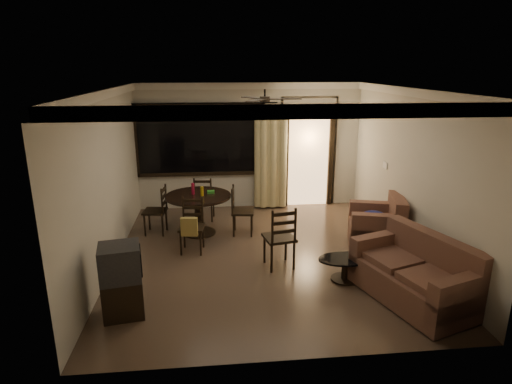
{
  "coord_description": "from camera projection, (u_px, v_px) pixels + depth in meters",
  "views": [
    {
      "loc": [
        -0.83,
        -6.72,
        3.15
      ],
      "look_at": [
        -0.12,
        0.2,
        1.09
      ],
      "focal_mm": 30.0,
      "sensor_mm": 36.0,
      "label": 1
    }
  ],
  "objects": [
    {
      "name": "ground",
      "position": [
        264.0,
        255.0,
        7.38
      ],
      "size": [
        5.5,
        5.5,
        0.0
      ],
      "primitive_type": "plane",
      "color": "#7F6651",
      "rests_on": "ground"
    },
    {
      "name": "room_shell",
      "position": [
        283.0,
        134.0,
        8.61
      ],
      "size": [
        5.5,
        6.7,
        5.5
      ],
      "color": "beige",
      "rests_on": "ground"
    },
    {
      "name": "dining_table",
      "position": [
        199.0,
        203.0,
        8.19
      ],
      "size": [
        1.25,
        1.25,
        1.0
      ],
      "rotation": [
        0.0,
        0.0,
        -0.12
      ],
      "color": "black",
      "rests_on": "ground"
    },
    {
      "name": "dining_chair_west",
      "position": [
        156.0,
        219.0,
        8.3
      ],
      "size": [
        0.47,
        0.47,
        0.95
      ],
      "rotation": [
        0.0,
        0.0,
        -1.69
      ],
      "color": "black",
      "rests_on": "ground"
    },
    {
      "name": "dining_chair_east",
      "position": [
        242.0,
        220.0,
        8.27
      ],
      "size": [
        0.47,
        0.47,
        0.95
      ],
      "rotation": [
        0.0,
        0.0,
        1.45
      ],
      "color": "black",
      "rests_on": "ground"
    },
    {
      "name": "dining_chair_south",
      "position": [
        192.0,
        235.0,
        7.46
      ],
      "size": [
        0.47,
        0.52,
        0.95
      ],
      "rotation": [
        0.0,
        0.0,
        -0.12
      ],
      "color": "black",
      "rests_on": "ground"
    },
    {
      "name": "dining_chair_north",
      "position": [
        205.0,
        207.0,
        9.04
      ],
      "size": [
        0.47,
        0.47,
        0.95
      ],
      "rotation": [
        0.0,
        0.0,
        3.02
      ],
      "color": "black",
      "rests_on": "ground"
    },
    {
      "name": "tv_cabinet",
      "position": [
        122.0,
        281.0,
        5.5
      ],
      "size": [
        0.59,
        0.54,
        0.98
      ],
      "rotation": [
        0.0,
        0.0,
        0.18
      ],
      "color": "black",
      "rests_on": "ground"
    },
    {
      "name": "sofa",
      "position": [
        416.0,
        276.0,
        5.9
      ],
      "size": [
        1.4,
        1.9,
        0.91
      ],
      "rotation": [
        0.0,
        0.0,
        0.33
      ],
      "color": "#4F2624",
      "rests_on": "ground"
    },
    {
      "name": "armchair",
      "position": [
        379.0,
        226.0,
        7.67
      ],
      "size": [
        1.12,
        1.12,
        0.92
      ],
      "rotation": [
        0.0,
        0.0,
        -0.26
      ],
      "color": "#4F2624",
      "rests_on": "ground"
    },
    {
      "name": "coffee_table",
      "position": [
        345.0,
        265.0,
        6.48
      ],
      "size": [
        0.82,
        0.49,
        0.36
      ],
      "rotation": [
        0.0,
        0.0,
        -0.01
      ],
      "color": "black",
      "rests_on": "ground"
    },
    {
      "name": "side_chair",
      "position": [
        279.0,
        249.0,
        6.9
      ],
      "size": [
        0.54,
        0.54,
        1.05
      ],
      "rotation": [
        0.0,
        0.0,
        3.33
      ],
      "color": "black",
      "rests_on": "ground"
    }
  ]
}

